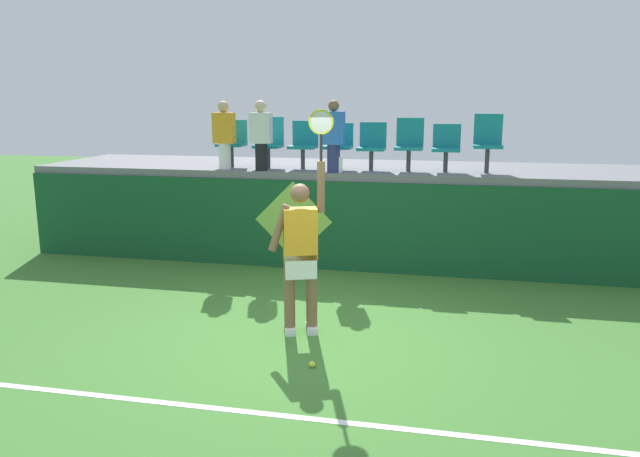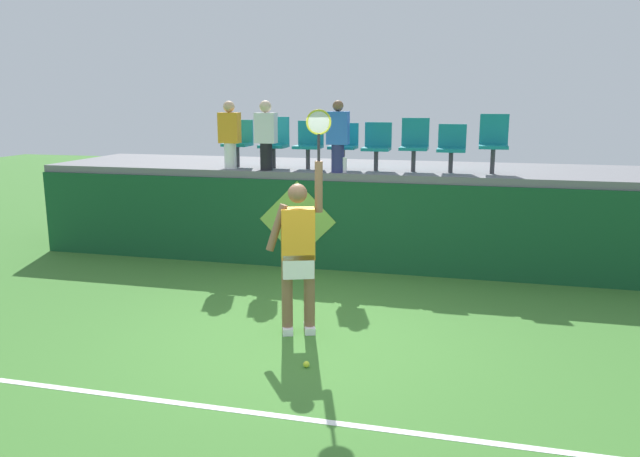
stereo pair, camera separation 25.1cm
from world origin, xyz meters
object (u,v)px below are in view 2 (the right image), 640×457
at_px(tennis_ball, 306,364).
at_px(stadium_chair_1, 275,140).
at_px(tennis_player, 298,250).
at_px(water_bottle, 345,165).
at_px(stadium_chair_5, 414,143).
at_px(stadium_chair_6, 452,146).
at_px(stadium_chair_7, 494,141).
at_px(spectator_0, 266,134).
at_px(stadium_chair_0, 239,141).
at_px(stadium_chair_4, 377,144).
at_px(spectator_2, 230,134).
at_px(spectator_1, 338,135).
at_px(stadium_chair_2, 309,142).
at_px(stadium_chair_3, 344,143).

height_order(tennis_ball, stadium_chair_1, stadium_chair_1).
height_order(tennis_player, stadium_chair_1, tennis_player).
bearing_deg(water_bottle, stadium_chair_5, 25.16).
xyz_separation_m(stadium_chair_6, stadium_chair_7, (0.64, 0.01, 0.09)).
distance_m(stadium_chair_6, spectator_0, 2.98).
height_order(stadium_chair_0, stadium_chair_5, stadium_chair_5).
relative_size(stadium_chair_4, spectator_0, 0.69).
bearing_deg(tennis_player, spectator_2, 124.09).
xyz_separation_m(stadium_chair_5, spectator_1, (-1.16, -0.47, 0.12)).
xyz_separation_m(stadium_chair_0, spectator_2, (-0.00, -0.40, 0.14)).
bearing_deg(spectator_2, spectator_1, -2.12).
bearing_deg(stadium_chair_1, spectator_1, -21.59).
relative_size(spectator_0, spectator_1, 1.00).
xyz_separation_m(water_bottle, stadium_chair_5, (1.04, 0.49, 0.33)).
bearing_deg(stadium_chair_2, spectator_1, -38.16).
xyz_separation_m(stadium_chair_0, spectator_1, (1.85, -0.47, 0.14)).
distance_m(stadium_chair_0, spectator_0, 0.81).
relative_size(stadium_chair_5, stadium_chair_7, 0.92).
bearing_deg(spectator_2, tennis_player, -55.91).
relative_size(stadium_chair_3, spectator_2, 0.68).
height_order(water_bottle, stadium_chair_1, stadium_chair_1).
bearing_deg(stadium_chair_2, stadium_chair_7, 0.13).
height_order(tennis_player, stadium_chair_2, tennis_player).
bearing_deg(stadium_chair_5, stadium_chair_4, -179.48).
bearing_deg(stadium_chair_0, stadium_chair_1, 0.69).
bearing_deg(stadium_chair_4, spectator_2, -170.57).
relative_size(stadium_chair_0, spectator_0, 0.71).
bearing_deg(spectator_0, stadium_chair_3, 20.66).
height_order(stadium_chair_3, stadium_chair_4, stadium_chair_4).
xyz_separation_m(stadium_chair_0, spectator_0, (0.65, -0.45, 0.14)).
relative_size(water_bottle, spectator_0, 0.22).
height_order(tennis_ball, spectator_1, spectator_1).
bearing_deg(spectator_0, stadium_chair_4, 14.61).
height_order(stadium_chair_4, stadium_chair_5, stadium_chair_5).
height_order(stadium_chair_5, stadium_chair_7, stadium_chair_7).
bearing_deg(stadium_chair_4, stadium_chair_2, 179.99).
height_order(tennis_player, spectator_2, spectator_2).
relative_size(stadium_chair_2, spectator_2, 0.71).
relative_size(tennis_ball, spectator_1, 0.06).
xyz_separation_m(water_bottle, stadium_chair_4, (0.44, 0.48, 0.30)).
distance_m(stadium_chair_2, stadium_chair_6, 2.34).
height_order(tennis_ball, stadium_chair_7, stadium_chair_7).
bearing_deg(stadium_chair_2, stadium_chair_4, -0.01).
distance_m(tennis_player, stadium_chair_3, 3.56).
bearing_deg(stadium_chair_6, water_bottle, -163.55).
xyz_separation_m(stadium_chair_2, stadium_chair_6, (2.34, -0.00, -0.01)).
height_order(water_bottle, stadium_chair_5, stadium_chair_5).
bearing_deg(stadium_chair_5, spectator_2, -172.34).
bearing_deg(spectator_0, stadium_chair_6, 8.76).
relative_size(stadium_chair_0, stadium_chair_4, 1.03).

